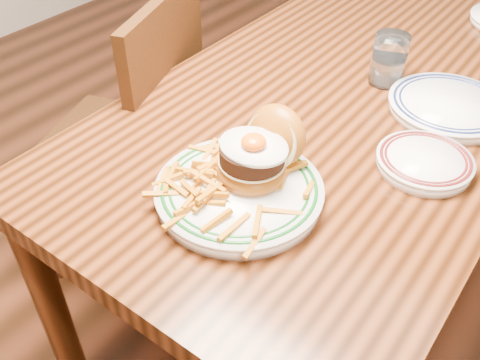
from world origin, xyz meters
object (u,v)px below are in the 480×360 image
Objects in this scene: main_plate at (245,177)px; chair_left at (135,137)px; table at (351,116)px; side_plate at (425,161)px.

chair_left is at bearing 159.58° from main_plate.
side_plate reaches higher than table.
chair_left reaches higher than side_plate.
main_plate is at bearing -87.81° from table.
chair_left is 0.86m from side_plate.
table is 0.35m from side_plate.
main_plate is 0.37m from side_plate.
main_plate is (0.02, -0.48, 0.13)m from table.
side_plate is at bearing 50.91° from main_plate.
table is at bearing 4.79° from chair_left.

